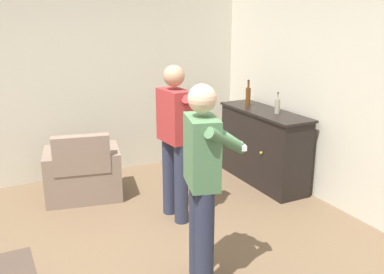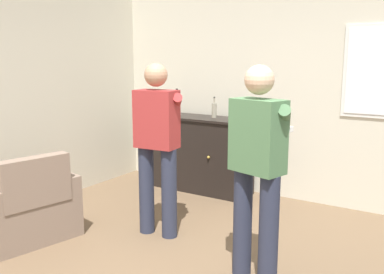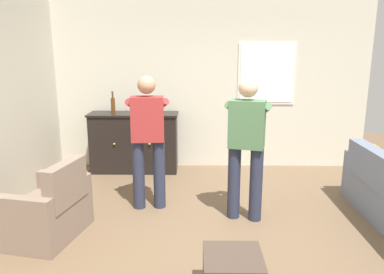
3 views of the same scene
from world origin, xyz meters
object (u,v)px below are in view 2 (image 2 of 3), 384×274
(armchair, at_px, (27,211))
(bottle_liquor_amber, at_px, (214,110))
(sideboard_cabinet, at_px, (199,153))
(person_standing_right, at_px, (258,164))
(bottle_wine_green, at_px, (177,105))
(person_standing_left, at_px, (158,141))

(armchair, xyz_separation_m, bottle_liquor_amber, (0.76, 2.29, 0.78))
(sideboard_cabinet, height_order, bottle_liquor_amber, bottle_liquor_amber)
(bottle_liquor_amber, xyz_separation_m, person_standing_right, (1.40, -1.80, -0.14))
(sideboard_cabinet, height_order, person_standing_right, person_standing_right)
(bottle_wine_green, bearing_deg, bottle_liquor_amber, 10.38)
(armchair, height_order, bottle_liquor_amber, bottle_liquor_amber)
(armchair, relative_size, bottle_liquor_amber, 3.72)
(sideboard_cabinet, xyz_separation_m, person_standing_left, (0.42, -1.46, 0.45))
(armchair, relative_size, person_standing_left, 0.59)
(armchair, xyz_separation_m, sideboard_cabinet, (0.55, 2.25, 0.20))
(bottle_wine_green, relative_size, person_standing_right, 0.21)
(bottle_wine_green, xyz_separation_m, person_standing_right, (1.91, -1.71, -0.18))
(armchair, distance_m, person_standing_right, 2.30)
(sideboard_cabinet, distance_m, person_standing_left, 1.58)
(person_standing_right, bearing_deg, sideboard_cabinet, 132.27)
(sideboard_cabinet, bearing_deg, bottle_wine_green, -169.71)
(sideboard_cabinet, relative_size, person_standing_left, 0.86)
(sideboard_cabinet, distance_m, bottle_wine_green, 0.70)
(sideboard_cabinet, bearing_deg, bottle_liquor_amber, 10.52)
(bottle_wine_green, relative_size, person_standing_left, 0.21)
(person_standing_left, height_order, person_standing_right, same)
(person_standing_left, bearing_deg, sideboard_cabinet, 106.25)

